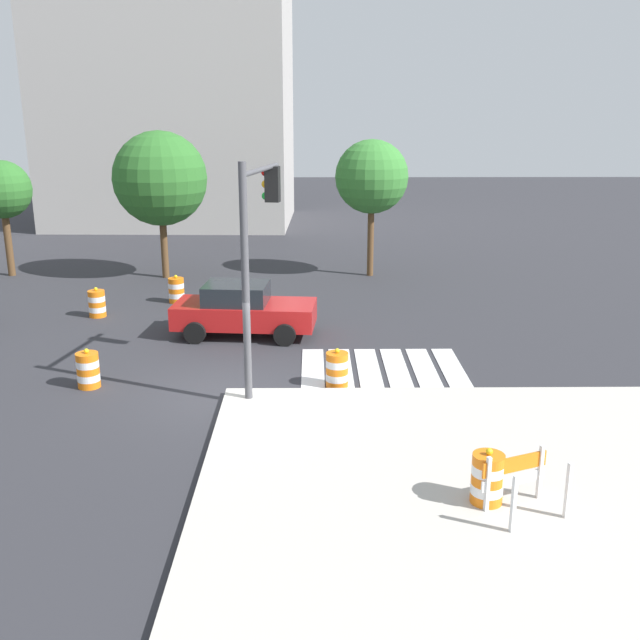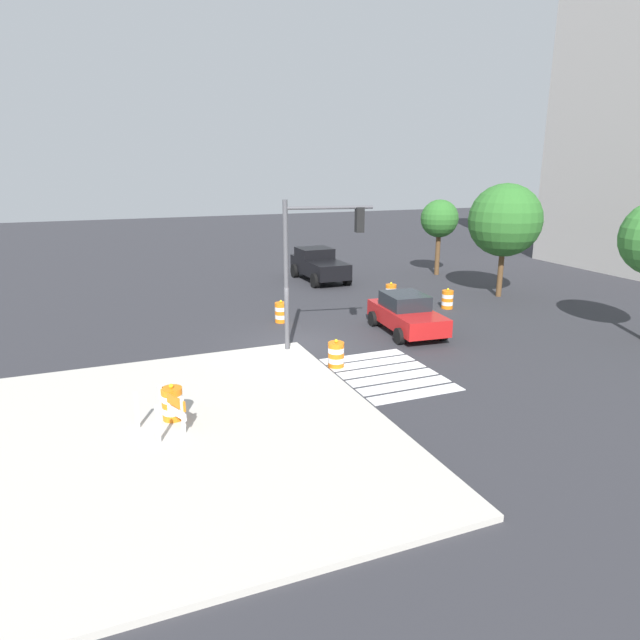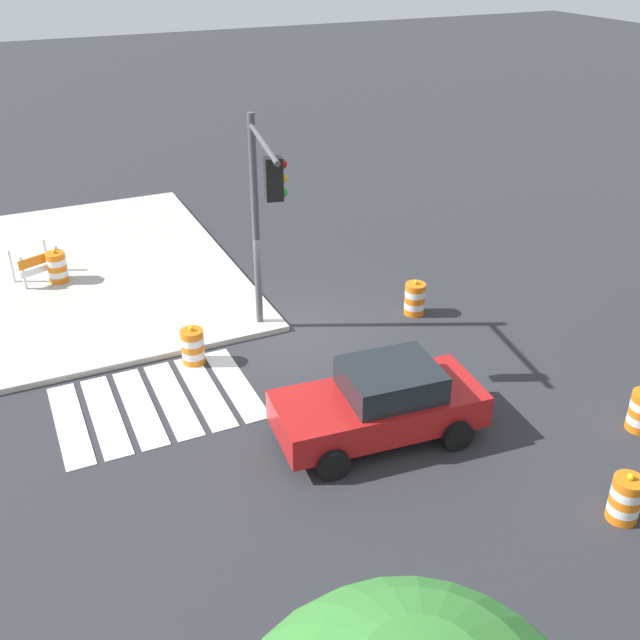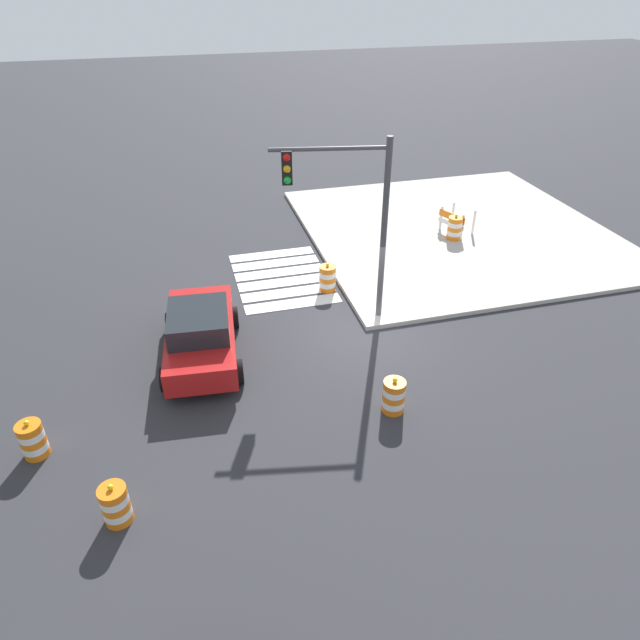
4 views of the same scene
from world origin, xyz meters
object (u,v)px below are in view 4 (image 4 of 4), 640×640
Objects in this scene: traffic_barrel_near_corner at (327,278)px; construction_barricade at (454,220)px; traffic_barrel_crosswalk_end at (33,440)px; traffic_barrel_median_near at (116,504)px; traffic_barrel_median_far at (394,396)px; traffic_light_pole at (345,201)px; sports_car at (201,333)px; traffic_barrel_on_sidewalk at (455,228)px.

traffic_barrel_near_corner is 6.75m from construction_barricade.
traffic_barrel_crosswalk_end is 2.99m from traffic_barrel_median_near.
traffic_light_pole reaches higher than traffic_barrel_median_far.
sports_car reaches higher than construction_barricade.
traffic_barrel_on_sidewalk reaches higher than construction_barricade.
traffic_barrel_on_sidewalk is 0.19× the size of traffic_light_pole.
traffic_barrel_on_sidewalk is at bearing -60.97° from traffic_barrel_crosswalk_end.
traffic_barrel_crosswalk_end is 1.00× the size of traffic_barrel_on_sidewalk.
traffic_barrel_on_sidewalk is at bearing -67.77° from traffic_barrel_near_corner.
sports_car reaches higher than traffic_barrel_crosswalk_end.
traffic_barrel_on_sidewalk is at bearing 157.53° from construction_barricade.
traffic_barrel_on_sidewalk is (2.40, -5.88, 0.15)m from traffic_barrel_near_corner.
traffic_barrel_on_sidewalk is at bearing -63.43° from sports_car.
construction_barricade is at bearing -33.86° from traffic_barrel_median_far.
traffic_barrel_on_sidewalk is 0.71× the size of construction_barricade.
traffic_barrel_near_corner and traffic_barrel_crosswalk_end have the same top height.
traffic_barrel_crosswalk_end and traffic_barrel_median_near have the same top height.
traffic_barrel_on_sidewalk is at bearing -53.87° from traffic_light_pole.
traffic_barrel_median_near is 16.15m from traffic_barrel_on_sidewalk.
sports_car is 5.42m from traffic_light_pole.
traffic_barrel_near_corner is 6.24m from traffic_barrel_median_far.
construction_barricade is at bearing -61.74° from sports_car.
sports_car reaches higher than traffic_barrel_median_near.
construction_barricade is (10.78, -12.66, 0.27)m from traffic_barrel_median_near.
traffic_barrel_crosswalk_end is at bearing 38.61° from traffic_barrel_median_near.
sports_car is 4.89m from traffic_barrel_crosswalk_end.
traffic_barrel_crosswalk_end is 1.00× the size of traffic_barrel_median_far.
traffic_barrel_on_sidewalk is (7.94, -14.32, 0.15)m from traffic_barrel_crosswalk_end.
traffic_barrel_near_corner is at bearing -58.15° from sports_car.
sports_car is 11.94m from construction_barricade.
construction_barricade is 8.44m from traffic_light_pole.
traffic_light_pole is (3.61, -8.38, 3.46)m from traffic_barrel_crosswalk_end.
traffic_barrel_crosswalk_end is (-5.54, 8.43, 0.00)m from traffic_barrel_near_corner.
traffic_barrel_median_near is at bearing 130.42° from construction_barricade.
traffic_barrel_crosswalk_end is 16.80m from construction_barricade.
traffic_light_pole is at bearing -79.37° from sports_car.
construction_barricade is 0.26× the size of traffic_light_pole.
sports_car is at bearing 51.44° from traffic_barrel_median_far.
traffic_barrel_median_near is at bearing 132.39° from traffic_light_pole.
sports_car is 5.23m from traffic_barrel_near_corner.
sports_car is at bearing 100.63° from traffic_light_pole.
construction_barricade is at bearing -64.51° from traffic_barrel_near_corner.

